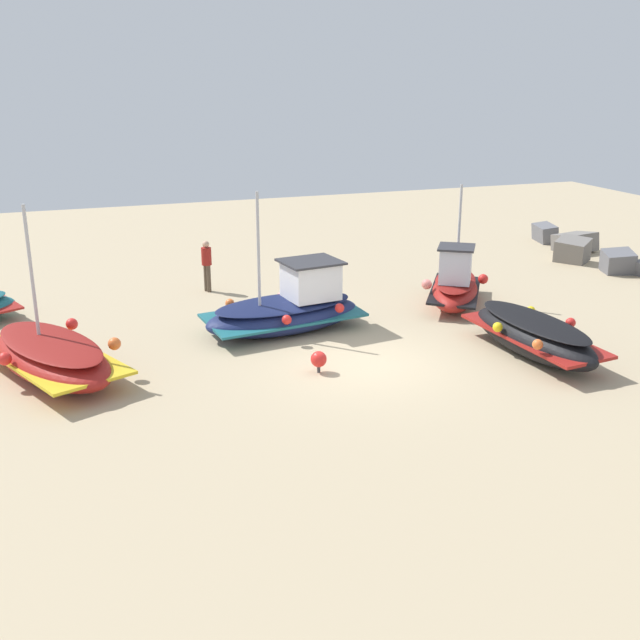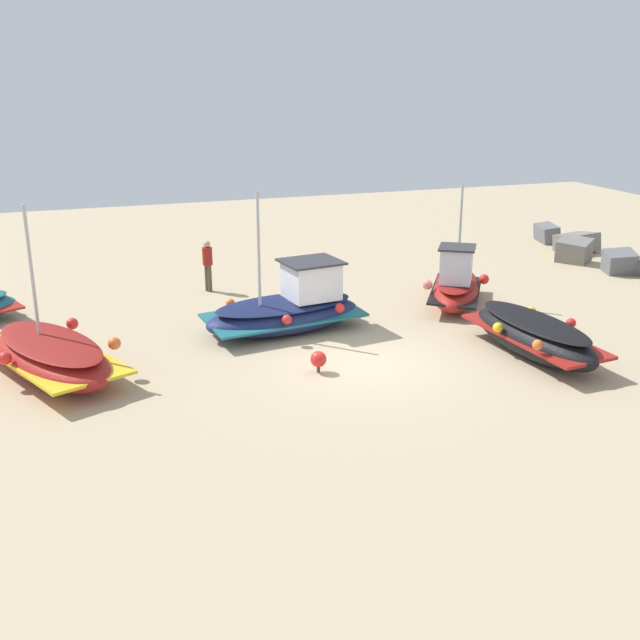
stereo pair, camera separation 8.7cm
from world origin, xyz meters
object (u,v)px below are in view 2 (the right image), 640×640
at_px(fishing_boat_1, 289,309).
at_px(fishing_boat_2, 456,286).
at_px(fishing_boat_5, 533,335).
at_px(person_walking, 208,262).
at_px(fishing_boat_0, 52,356).
at_px(mooring_buoy_0, 318,359).

bearing_deg(fishing_boat_1, fishing_boat_2, -2.46).
distance_m(fishing_boat_5, person_walking, 10.63).
distance_m(fishing_boat_0, fishing_boat_5, 11.60).
bearing_deg(fishing_boat_1, person_walking, 97.69).
relative_size(fishing_boat_1, mooring_buoy_0, 8.90).
height_order(fishing_boat_2, mooring_buoy_0, fishing_boat_2).
relative_size(fishing_boat_1, person_walking, 2.81).
relative_size(fishing_boat_0, person_walking, 3.00).
xyz_separation_m(fishing_boat_5, person_walking, (-8.44, -6.46, 0.44)).
height_order(fishing_boat_5, mooring_buoy_0, fishing_boat_5).
distance_m(fishing_boat_0, fishing_boat_1, 6.29).
xyz_separation_m(fishing_boat_0, fishing_boat_1, (-1.30, 6.15, 0.13)).
height_order(fishing_boat_5, person_walking, person_walking).
distance_m(fishing_boat_2, fishing_boat_5, 4.41).
relative_size(fishing_boat_5, person_walking, 2.68).
bearing_deg(fishing_boat_5, fishing_boat_1, 49.56).
relative_size(fishing_boat_5, mooring_buoy_0, 8.48).
bearing_deg(fishing_boat_0, mooring_buoy_0, 48.91).
height_order(fishing_boat_0, mooring_buoy_0, fishing_boat_0).
bearing_deg(fishing_boat_5, mooring_buoy_0, 79.17).
relative_size(person_walking, mooring_buoy_0, 3.16).
height_order(fishing_boat_1, fishing_boat_2, fishing_boat_1).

